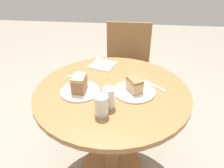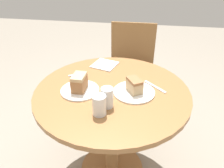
% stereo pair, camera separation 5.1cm
% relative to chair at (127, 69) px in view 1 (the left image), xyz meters
% --- Properties ---
extents(table, '(0.94, 0.94, 0.74)m').
position_rel_chair_xyz_m(table, '(-0.06, -0.81, 0.09)').
color(table, '#9E6B3D').
rests_on(table, ground_plane).
extents(chair, '(0.46, 0.45, 0.89)m').
position_rel_chair_xyz_m(chair, '(0.00, 0.00, 0.00)').
color(chair, olive).
rests_on(chair, ground_plane).
extents(plate_near, '(0.25, 0.25, 0.01)m').
position_rel_chair_xyz_m(plate_near, '(0.07, -0.83, 0.28)').
color(plate_near, white).
rests_on(plate_near, table).
extents(plate_far, '(0.23, 0.23, 0.01)m').
position_rel_chair_xyz_m(plate_far, '(-0.25, -0.86, 0.28)').
color(plate_far, white).
rests_on(plate_far, table).
extents(cake_slice_near, '(0.11, 0.12, 0.08)m').
position_rel_chair_xyz_m(cake_slice_near, '(0.07, -0.83, 0.32)').
color(cake_slice_near, tan).
rests_on(cake_slice_near, plate_near).
extents(cake_slice_far, '(0.08, 0.11, 0.10)m').
position_rel_chair_xyz_m(cake_slice_far, '(-0.25, -0.86, 0.33)').
color(cake_slice_far, '#9E6B42').
rests_on(cake_slice_far, plate_far).
extents(glass_lemonade, '(0.07, 0.07, 0.11)m').
position_rel_chair_xyz_m(glass_lemonade, '(-0.06, -0.98, 0.32)').
color(glass_lemonade, silver).
rests_on(glass_lemonade, table).
extents(glass_water, '(0.07, 0.07, 0.11)m').
position_rel_chair_xyz_m(glass_water, '(-0.09, -1.05, 0.32)').
color(glass_water, silver).
rests_on(glass_water, table).
extents(napkin_stack, '(0.21, 0.21, 0.01)m').
position_rel_chair_xyz_m(napkin_stack, '(-0.17, -0.49, 0.28)').
color(napkin_stack, silver).
rests_on(napkin_stack, table).
extents(fork, '(0.14, 0.13, 0.00)m').
position_rel_chair_xyz_m(fork, '(0.20, -0.74, 0.27)').
color(fork, silver).
rests_on(fork, table).
extents(spoon, '(0.12, 0.07, 0.00)m').
position_rel_chair_xyz_m(spoon, '(-0.32, -0.67, 0.27)').
color(spoon, silver).
rests_on(spoon, table).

